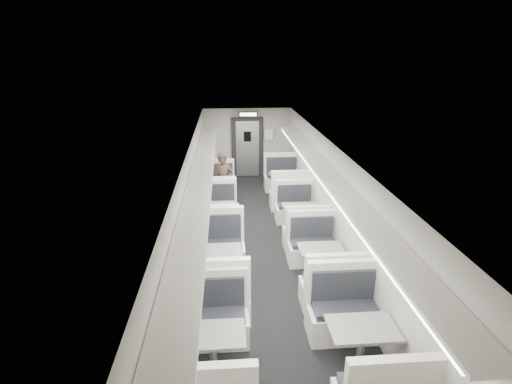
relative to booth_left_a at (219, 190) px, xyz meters
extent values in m
cube|color=black|center=(1.00, -3.42, -0.42)|extent=(3.00, 12.00, 0.12)
cube|color=silver|center=(1.00, -3.42, 2.10)|extent=(3.00, 12.00, 0.12)
cube|color=#B0AEA4|center=(1.00, 2.64, 0.84)|extent=(3.00, 0.12, 2.40)
cube|color=#B0AEA4|center=(-0.56, -3.42, 0.84)|extent=(0.12, 12.00, 2.40)
cube|color=#B0AEA4|center=(2.56, -3.42, 0.84)|extent=(0.12, 12.00, 2.40)
cube|color=white|center=(0.00, -0.72, -0.15)|extent=(0.98, 0.55, 0.42)
cube|color=black|center=(0.00, -0.70, 0.11)|extent=(0.87, 0.44, 0.09)
cube|color=white|center=(0.00, -0.92, 0.39)|extent=(0.98, 0.11, 0.65)
cube|color=white|center=(0.00, 0.72, -0.15)|extent=(0.98, 0.55, 0.42)
cube|color=black|center=(0.00, 0.70, 0.11)|extent=(0.87, 0.44, 0.09)
cube|color=white|center=(0.00, 0.92, 0.39)|extent=(0.98, 0.11, 0.65)
cylinder|color=#B2B2B4|center=(0.00, 0.00, -0.04)|extent=(0.09, 0.09, 0.64)
cylinder|color=#B2B2B4|center=(0.00, 0.00, -0.34)|extent=(0.33, 0.33, 0.03)
cube|color=gray|center=(0.00, 0.00, 0.32)|extent=(0.82, 0.56, 0.04)
cube|color=white|center=(0.00, -2.81, -0.15)|extent=(1.00, 0.55, 0.42)
cube|color=black|center=(0.00, -2.78, 0.11)|extent=(0.88, 0.44, 0.09)
cube|color=white|center=(0.00, -3.01, 0.39)|extent=(1.00, 0.11, 0.66)
cube|color=white|center=(0.00, -1.34, -0.15)|extent=(1.00, 0.55, 0.42)
cube|color=black|center=(0.00, -1.37, 0.11)|extent=(0.88, 0.44, 0.09)
cube|color=white|center=(0.00, -1.14, 0.39)|extent=(1.00, 0.11, 0.66)
cylinder|color=#B2B2B4|center=(0.00, -2.07, -0.03)|extent=(0.09, 0.09, 0.65)
cylinder|color=#B2B2B4|center=(0.00, -2.07, -0.34)|extent=(0.34, 0.34, 0.03)
cube|color=gray|center=(0.00, -2.07, 0.33)|extent=(0.83, 0.56, 0.04)
cube|color=white|center=(0.00, -5.49, -0.11)|extent=(1.15, 0.64, 0.49)
cube|color=black|center=(0.00, -5.46, 0.19)|extent=(1.02, 0.51, 0.11)
cube|color=white|center=(0.00, -5.73, 0.51)|extent=(1.15, 0.13, 0.76)
cube|color=white|center=(0.00, -3.80, -0.11)|extent=(1.15, 0.64, 0.49)
cube|color=black|center=(0.00, -3.83, 0.19)|extent=(1.02, 0.51, 0.11)
cube|color=white|center=(0.00, -3.57, 0.51)|extent=(1.15, 0.13, 0.76)
cylinder|color=#B2B2B4|center=(0.00, -4.65, 0.02)|extent=(0.11, 0.11, 0.75)
cylinder|color=#B2B2B4|center=(0.00, -4.65, -0.34)|extent=(0.39, 0.39, 0.03)
cube|color=gray|center=(0.00, -4.65, 0.44)|extent=(0.96, 0.65, 0.04)
cube|color=white|center=(0.00, -6.03, -0.13)|extent=(1.05, 0.59, 0.45)
cube|color=black|center=(0.00, -6.06, 0.14)|extent=(0.93, 0.47, 0.10)
cube|color=white|center=(0.00, -5.82, 0.44)|extent=(1.05, 0.12, 0.69)
cylinder|color=#B2B2B4|center=(0.00, -6.80, -0.01)|extent=(0.10, 0.10, 0.68)
cylinder|color=#B2B2B4|center=(0.00, -6.80, -0.34)|extent=(0.36, 0.36, 0.03)
cube|color=gray|center=(0.00, -6.80, 0.37)|extent=(0.87, 0.60, 0.04)
cube|color=white|center=(2.00, -0.63, -0.13)|extent=(1.08, 0.60, 0.46)
cube|color=black|center=(2.00, -0.60, 0.15)|extent=(0.96, 0.48, 0.10)
cube|color=white|center=(2.00, -0.85, 0.46)|extent=(1.08, 0.12, 0.71)
cube|color=white|center=(2.00, 0.96, -0.13)|extent=(1.08, 0.60, 0.46)
cube|color=black|center=(2.00, 0.93, 0.15)|extent=(0.96, 0.48, 0.10)
cube|color=white|center=(2.00, 1.18, 0.46)|extent=(1.08, 0.12, 0.71)
cylinder|color=#B2B2B4|center=(2.00, 0.16, 0.00)|extent=(0.10, 0.10, 0.70)
cylinder|color=#B2B2B4|center=(2.00, 0.16, -0.34)|extent=(0.37, 0.37, 0.03)
cube|color=gray|center=(2.00, 0.16, 0.39)|extent=(0.90, 0.61, 0.04)
cube|color=white|center=(2.00, -3.03, -0.15)|extent=(1.00, 0.55, 0.42)
cube|color=black|center=(2.00, -3.00, 0.11)|extent=(0.88, 0.44, 0.09)
cube|color=white|center=(2.00, -3.24, 0.40)|extent=(1.00, 0.11, 0.66)
cube|color=white|center=(2.00, -1.57, -0.15)|extent=(1.00, 0.55, 0.42)
cube|color=black|center=(2.00, -1.59, 0.11)|extent=(0.88, 0.44, 0.09)
cube|color=white|center=(2.00, -1.36, 0.40)|extent=(1.00, 0.11, 0.66)
cylinder|color=#B2B2B4|center=(2.00, -2.30, -0.03)|extent=(0.09, 0.09, 0.65)
cylinder|color=#B2B2B4|center=(2.00, -2.30, -0.34)|extent=(0.34, 0.34, 0.03)
cube|color=gray|center=(2.00, -2.30, 0.33)|extent=(0.83, 0.56, 0.04)
cube|color=white|center=(2.00, -5.25, -0.14)|extent=(1.02, 0.57, 0.43)
cube|color=black|center=(2.00, -5.22, 0.12)|extent=(0.90, 0.45, 0.10)
cube|color=white|center=(2.00, -5.46, 0.41)|extent=(1.02, 0.12, 0.67)
cube|color=white|center=(2.00, -3.75, -0.14)|extent=(1.02, 0.57, 0.43)
cube|color=black|center=(2.00, -3.78, 0.12)|extent=(0.90, 0.45, 0.10)
cube|color=white|center=(2.00, -3.54, 0.41)|extent=(1.02, 0.12, 0.67)
cylinder|color=#B2B2B4|center=(2.00, -4.50, -0.03)|extent=(0.10, 0.10, 0.66)
cylinder|color=#B2B2B4|center=(2.00, -4.50, -0.34)|extent=(0.35, 0.35, 0.03)
cube|color=gray|center=(2.00, -4.50, 0.35)|extent=(0.85, 0.58, 0.04)
cube|color=white|center=(2.00, -6.06, -0.12)|extent=(1.10, 0.61, 0.47)
cube|color=black|center=(2.00, -6.09, 0.16)|extent=(0.98, 0.49, 0.10)
cube|color=white|center=(2.00, -5.83, 0.48)|extent=(1.10, 0.13, 0.73)
cylinder|color=#B2B2B4|center=(2.00, -6.87, 0.00)|extent=(0.10, 0.10, 0.72)
cylinder|color=#B2B2B4|center=(2.00, -6.87, -0.34)|extent=(0.38, 0.38, 0.03)
cube|color=gray|center=(2.00, -6.87, 0.40)|extent=(0.92, 0.63, 0.04)
imported|color=black|center=(0.15, -0.61, 0.46)|extent=(0.66, 0.51, 1.63)
cube|color=black|center=(-0.49, -0.02, 0.99)|extent=(0.02, 1.18, 0.84)
cube|color=black|center=(-0.49, -2.22, 0.99)|extent=(0.02, 1.18, 0.84)
cube|color=black|center=(-0.49, -4.42, 0.99)|extent=(0.02, 1.18, 0.84)
cube|color=black|center=(-0.49, -6.62, 0.99)|extent=(0.02, 1.18, 0.84)
cube|color=white|center=(-0.26, -3.72, 1.56)|extent=(0.46, 10.40, 0.05)
cube|color=white|center=(-0.06, -3.72, 1.51)|extent=(0.05, 10.20, 0.04)
cube|color=white|center=(2.26, -3.72, 1.56)|extent=(0.46, 10.40, 0.05)
cube|color=white|center=(2.06, -3.72, 1.51)|extent=(0.05, 10.20, 0.04)
cube|color=black|center=(1.00, 2.52, 0.69)|extent=(1.10, 0.10, 2.10)
cube|color=#B2B2B4|center=(1.00, 2.49, 0.64)|extent=(0.80, 0.05, 1.95)
cube|color=black|center=(1.00, 2.45, 1.09)|extent=(0.25, 0.02, 0.35)
cube|color=black|center=(1.00, 2.03, 1.92)|extent=(0.62, 0.10, 0.16)
cube|color=white|center=(1.00, 1.97, 1.92)|extent=(0.54, 0.02, 0.10)
cube|color=white|center=(1.75, 2.50, 1.14)|extent=(0.32, 0.02, 0.40)
camera|label=1|loc=(0.24, -11.15, 3.90)|focal=28.00mm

